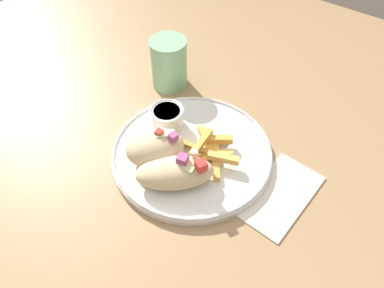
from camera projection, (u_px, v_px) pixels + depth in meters
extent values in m
cube|color=#9E7A51|center=(157.00, 160.00, 0.73)|extent=(1.51, 1.51, 0.04)
cylinder|color=#9E7A51|center=(143.00, 43.00, 1.64)|extent=(0.06, 0.06, 0.69)
cube|color=silver|center=(280.00, 195.00, 0.66)|extent=(0.17, 0.10, 0.00)
cylinder|color=white|center=(192.00, 153.00, 0.71)|extent=(0.31, 0.31, 0.01)
torus|color=white|center=(192.00, 150.00, 0.71)|extent=(0.30, 0.30, 0.01)
ellipsoid|color=beige|center=(175.00, 173.00, 0.64)|extent=(0.14, 0.15, 0.05)
cube|color=#B7D693|center=(190.00, 171.00, 0.62)|extent=(0.01, 0.01, 0.01)
cube|color=#A34C84|center=(183.00, 160.00, 0.63)|extent=(0.02, 0.02, 0.02)
cube|color=red|center=(201.00, 165.00, 0.62)|extent=(0.02, 0.02, 0.02)
cube|color=silver|center=(194.00, 154.00, 0.63)|extent=(0.02, 0.02, 0.01)
ellipsoid|color=beige|center=(155.00, 148.00, 0.67)|extent=(0.13, 0.13, 0.06)
cube|color=#B7D693|center=(160.00, 137.00, 0.66)|extent=(0.02, 0.02, 0.02)
cube|color=#A34C84|center=(173.00, 138.00, 0.64)|extent=(0.02, 0.02, 0.01)
cube|color=silver|center=(167.00, 137.00, 0.65)|extent=(0.01, 0.01, 0.01)
cube|color=white|center=(171.00, 133.00, 0.65)|extent=(0.01, 0.01, 0.01)
cube|color=red|center=(159.00, 133.00, 0.65)|extent=(0.01, 0.01, 0.01)
cube|color=#E5B251|center=(215.00, 154.00, 0.70)|extent=(0.05, 0.06, 0.01)
cube|color=#E5B251|center=(214.00, 149.00, 0.70)|extent=(0.07, 0.02, 0.01)
cube|color=gold|center=(216.00, 161.00, 0.68)|extent=(0.08, 0.06, 0.01)
cube|color=gold|center=(207.00, 142.00, 0.71)|extent=(0.06, 0.07, 0.01)
cube|color=#E5B251|center=(223.00, 158.00, 0.67)|extent=(0.03, 0.06, 0.01)
cube|color=gold|center=(217.00, 139.00, 0.70)|extent=(0.04, 0.05, 0.01)
cube|color=gold|center=(195.00, 148.00, 0.70)|extent=(0.02, 0.08, 0.01)
cube|color=gold|center=(201.00, 143.00, 0.68)|extent=(0.07, 0.02, 0.01)
cylinder|color=white|center=(167.00, 118.00, 0.74)|extent=(0.06, 0.06, 0.04)
cylinder|color=beige|center=(167.00, 112.00, 0.73)|extent=(0.05, 0.05, 0.01)
torus|color=white|center=(167.00, 111.00, 0.72)|extent=(0.07, 0.07, 0.00)
cylinder|color=#8CCC93|center=(169.00, 63.00, 0.82)|extent=(0.08, 0.08, 0.11)
cylinder|color=silver|center=(169.00, 69.00, 0.83)|extent=(0.07, 0.07, 0.07)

